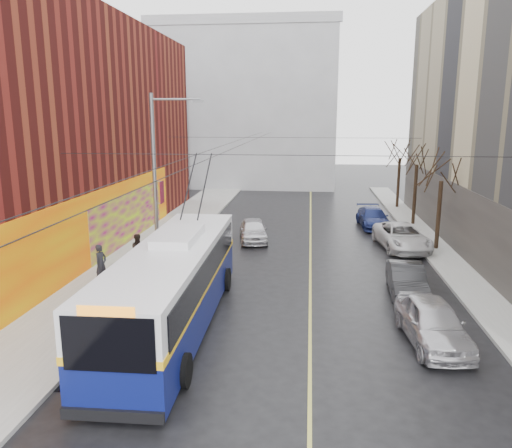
{
  "coord_description": "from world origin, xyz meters",
  "views": [
    {
      "loc": [
        1.35,
        -13.94,
        7.95
      ],
      "look_at": [
        -1.07,
        8.45,
        3.03
      ],
      "focal_mm": 35.0,
      "sensor_mm": 36.0,
      "label": 1
    }
  ],
  "objects": [
    {
      "name": "streetlight_pole",
      "position": [
        -6.14,
        10.0,
        4.85
      ],
      "size": [
        2.65,
        0.6,
        9.0
      ],
      "color": "slate",
      "rests_on": "ground"
    },
    {
      "name": "parked_car_b",
      "position": [
        5.8,
        8.05,
        0.7
      ],
      "size": [
        1.67,
        4.29,
        1.39
      ],
      "primitive_type": "imported",
      "rotation": [
        0.0,
        0.0,
        -0.05
      ],
      "color": "black",
      "rests_on": "ground"
    },
    {
      "name": "tree_mid",
      "position": [
        9.0,
        23.0,
        5.25
      ],
      "size": [
        3.2,
        3.2,
        6.68
      ],
      "color": "black",
      "rests_on": "ground"
    },
    {
      "name": "parked_car_c",
      "position": [
        7.0,
        16.22,
        0.76
      ],
      "size": [
        3.16,
        5.72,
        1.52
      ],
      "primitive_type": "imported",
      "rotation": [
        0.0,
        0.0,
        0.12
      ],
      "color": "silver",
      "rests_on": "ground"
    },
    {
      "name": "puddle",
      "position": [
        -5.53,
        0.08,
        0.0
      ],
      "size": [
        1.97,
        2.99,
        0.01
      ],
      "primitive_type": "cube",
      "color": "black",
      "rests_on": "ground"
    },
    {
      "name": "sidewalk_right",
      "position": [
        9.0,
        12.0,
        0.07
      ],
      "size": [
        2.0,
        60.0,
        0.15
      ],
      "primitive_type": "cube",
      "color": "gray",
      "rests_on": "ground"
    },
    {
      "name": "sidewalk_left",
      "position": [
        -8.0,
        12.0,
        0.07
      ],
      "size": [
        4.0,
        60.0,
        0.15
      ],
      "primitive_type": "cube",
      "color": "gray",
      "rests_on": "ground"
    },
    {
      "name": "building_left",
      "position": [
        -15.99,
        13.99,
        6.99
      ],
      "size": [
        12.11,
        36.0,
        14.0
      ],
      "color": "#581511",
      "rests_on": "ground"
    },
    {
      "name": "pigeons_flying",
      "position": [
        -2.31,
        11.27,
        7.55
      ],
      "size": [
        1.51,
        1.71,
        1.21
      ],
      "color": "slate"
    },
    {
      "name": "catenary_wires",
      "position": [
        -2.54,
        14.77,
        6.25
      ],
      "size": [
        18.0,
        60.0,
        0.22
      ],
      "color": "black"
    },
    {
      "name": "trolleybus",
      "position": [
        -3.68,
        3.51,
        1.71
      ],
      "size": [
        3.23,
        13.08,
        6.16
      ],
      "rotation": [
        0.0,
        0.0,
        0.02
      ],
      "color": "#0B1255",
      "rests_on": "ground"
    },
    {
      "name": "pedestrian_b",
      "position": [
        -7.36,
        10.18,
        1.06
      ],
      "size": [
        1.12,
        1.09,
        1.83
      ],
      "primitive_type": "imported",
      "rotation": [
        0.0,
        0.0,
        0.67
      ],
      "color": "black",
      "rests_on": "sidewalk_left"
    },
    {
      "name": "following_car",
      "position": [
        -2.18,
        17.17,
        0.72
      ],
      "size": [
        2.37,
        4.43,
        1.43
      ],
      "primitive_type": "imported",
      "rotation": [
        0.0,
        0.0,
        0.17
      ],
      "color": "silver",
      "rests_on": "ground"
    },
    {
      "name": "lane_line",
      "position": [
        1.5,
        14.0,
        0.0
      ],
      "size": [
        0.12,
        50.0,
        0.01
      ],
      "primitive_type": "cube",
      "color": "#BFB74C",
      "rests_on": "ground"
    },
    {
      "name": "tree_far",
      "position": [
        9.0,
        30.0,
        5.14
      ],
      "size": [
        3.2,
        3.2,
        6.57
      ],
      "color": "black",
      "rests_on": "ground"
    },
    {
      "name": "parked_car_d",
      "position": [
        5.99,
        22.11,
        0.69
      ],
      "size": [
        2.31,
        4.92,
        1.39
      ],
      "primitive_type": "imported",
      "rotation": [
        0.0,
        0.0,
        0.08
      ],
      "color": "navy",
      "rests_on": "ground"
    },
    {
      "name": "tree_near",
      "position": [
        9.0,
        16.0,
        4.98
      ],
      "size": [
        3.2,
        3.2,
        6.4
      ],
      "color": "black",
      "rests_on": "ground"
    },
    {
      "name": "parked_car_a",
      "position": [
        5.8,
        3.12,
        0.79
      ],
      "size": [
        2.27,
        4.77,
        1.58
      ],
      "primitive_type": "imported",
      "rotation": [
        0.0,
        0.0,
        0.09
      ],
      "color": "silver",
      "rests_on": "ground"
    },
    {
      "name": "ground",
      "position": [
        0.0,
        0.0,
        0.0
      ],
      "size": [
        140.0,
        140.0,
        0.0
      ],
      "primitive_type": "plane",
      "color": "black",
      "rests_on": "ground"
    },
    {
      "name": "pedestrian_a",
      "position": [
        -8.35,
        7.71,
        1.09
      ],
      "size": [
        0.62,
        0.78,
        1.88
      ],
      "primitive_type": "imported",
      "rotation": [
        0.0,
        0.0,
        1.28
      ],
      "color": "black",
      "rests_on": "sidewalk_left"
    },
    {
      "name": "building_far",
      "position": [
        -6.0,
        44.99,
        9.02
      ],
      "size": [
        20.5,
        12.1,
        18.0
      ],
      "color": "gray",
      "rests_on": "ground"
    }
  ]
}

